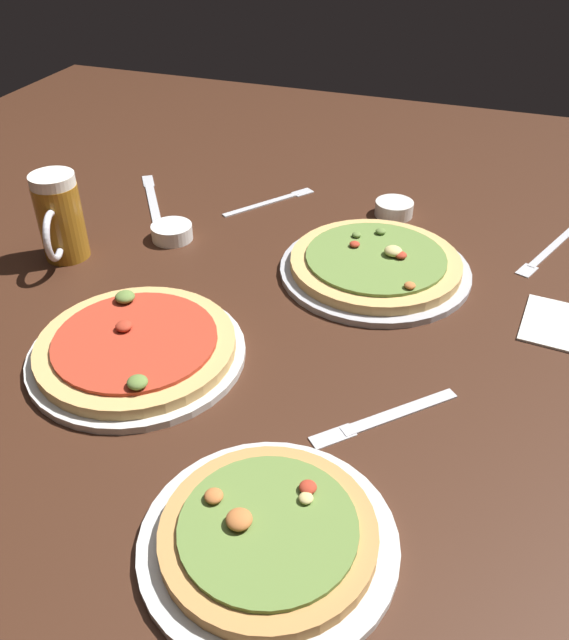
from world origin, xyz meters
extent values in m
cube|color=#3D2114|center=(0.00, 0.00, -0.01)|extent=(2.40, 2.40, 0.03)
cylinder|color=silver|center=(0.11, -0.37, 0.01)|extent=(0.28, 0.28, 0.01)
cylinder|color=tan|center=(0.11, -0.37, 0.02)|extent=(0.24, 0.24, 0.02)
cylinder|color=olive|center=(0.11, -0.37, 0.03)|extent=(0.19, 0.19, 0.01)
ellipsoid|color=#B73823|center=(0.14, -0.32, 0.04)|extent=(0.02, 0.02, 0.01)
ellipsoid|color=#C67038|center=(0.09, -0.38, 0.04)|extent=(0.03, 0.03, 0.01)
ellipsoid|color=#DBC67A|center=(0.14, -0.33, 0.04)|extent=(0.02, 0.02, 0.01)
ellipsoid|color=#C67038|center=(0.05, -0.36, 0.04)|extent=(0.02, 0.02, 0.01)
cylinder|color=#B2B2B7|center=(0.09, 0.21, 0.01)|extent=(0.34, 0.34, 0.01)
cylinder|color=tan|center=(0.09, 0.21, 0.02)|extent=(0.30, 0.30, 0.02)
cylinder|color=olive|center=(0.09, 0.21, 0.03)|extent=(0.25, 0.25, 0.01)
ellipsoid|color=#C67038|center=(0.17, 0.13, 0.04)|extent=(0.02, 0.02, 0.01)
ellipsoid|color=olive|center=(0.04, 0.27, 0.04)|extent=(0.02, 0.02, 0.01)
ellipsoid|color=#DBC67A|center=(0.12, 0.23, 0.04)|extent=(0.03, 0.03, 0.02)
ellipsoid|color=olive|center=(0.08, 0.29, 0.04)|extent=(0.02, 0.02, 0.01)
ellipsoid|color=#B73823|center=(0.05, 0.23, 0.04)|extent=(0.02, 0.02, 0.01)
ellipsoid|color=#B73823|center=(0.14, 0.22, 0.04)|extent=(0.02, 0.02, 0.01)
cylinder|color=silver|center=(-0.18, -0.14, 0.01)|extent=(0.32, 0.32, 0.01)
cylinder|color=tan|center=(-0.18, -0.14, 0.02)|extent=(0.29, 0.29, 0.02)
cylinder|color=#B73823|center=(-0.18, -0.14, 0.03)|extent=(0.24, 0.24, 0.01)
ellipsoid|color=olive|center=(-0.13, -0.23, 0.04)|extent=(0.03, 0.03, 0.01)
ellipsoid|color=olive|center=(-0.25, -0.06, 0.04)|extent=(0.03, 0.03, 0.02)
ellipsoid|color=#B73823|center=(-0.21, -0.12, 0.04)|extent=(0.03, 0.03, 0.01)
cylinder|color=#9E6619|center=(-0.46, 0.08, 0.07)|extent=(0.08, 0.08, 0.14)
cylinder|color=white|center=(-0.46, 0.08, 0.15)|extent=(0.08, 0.08, 0.02)
torus|color=silver|center=(-0.44, 0.03, 0.07)|extent=(0.04, 0.09, 0.09)
cylinder|color=white|center=(-0.30, 0.21, 0.01)|extent=(0.08, 0.08, 0.03)
cylinder|color=silver|center=(0.08, 0.45, 0.01)|extent=(0.08, 0.08, 0.03)
cube|color=silver|center=(0.42, 0.16, 0.00)|extent=(0.15, 0.15, 0.01)
cube|color=silver|center=(0.39, 0.42, 0.00)|extent=(0.09, 0.19, 0.01)
cube|color=silver|center=(0.35, 0.31, 0.00)|extent=(0.04, 0.05, 0.00)
cube|color=silver|center=(-0.41, 0.33, 0.00)|extent=(0.13, 0.17, 0.01)
cube|color=silver|center=(-0.48, 0.42, 0.00)|extent=(0.05, 0.06, 0.00)
cube|color=silver|center=(-0.19, 0.40, 0.00)|extent=(0.12, 0.16, 0.01)
cube|color=silver|center=(-0.13, 0.49, 0.00)|extent=(0.05, 0.05, 0.00)
cube|color=silver|center=(0.21, -0.12, 0.00)|extent=(0.14, 0.14, 0.01)
cube|color=silver|center=(0.14, -0.20, 0.00)|extent=(0.06, 0.06, 0.00)
camera|label=1|loc=(0.28, -0.78, 0.62)|focal=36.82mm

